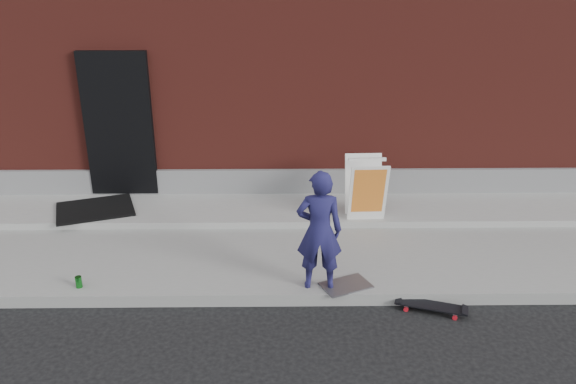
{
  "coord_description": "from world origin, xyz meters",
  "views": [
    {
      "loc": [
        -0.08,
        -5.55,
        3.58
      ],
      "look_at": [
        -0.0,
        0.8,
        1.11
      ],
      "focal_mm": 35.0,
      "sensor_mm": 36.0,
      "label": 1
    }
  ],
  "objects_px": {
    "skateboard": "(431,306)",
    "child": "(319,231)",
    "soda_can": "(79,282)",
    "pizza_sign": "(366,188)"
  },
  "relations": [
    {
      "from": "skateboard",
      "to": "child",
      "type": "bearing_deg",
      "value": 165.8
    },
    {
      "from": "skateboard",
      "to": "soda_can",
      "type": "relative_size",
      "value": 5.76
    },
    {
      "from": "skateboard",
      "to": "pizza_sign",
      "type": "relative_size",
      "value": 0.88
    },
    {
      "from": "pizza_sign",
      "to": "soda_can",
      "type": "bearing_deg",
      "value": -153.8
    },
    {
      "from": "pizza_sign",
      "to": "skateboard",
      "type": "bearing_deg",
      "value": -77.27
    },
    {
      "from": "pizza_sign",
      "to": "soda_can",
      "type": "height_order",
      "value": "pizza_sign"
    },
    {
      "from": "skateboard",
      "to": "pizza_sign",
      "type": "distance_m",
      "value": 2.24
    },
    {
      "from": "child",
      "to": "skateboard",
      "type": "xyz_separation_m",
      "value": [
        1.26,
        -0.32,
        -0.8
      ]
    },
    {
      "from": "skateboard",
      "to": "soda_can",
      "type": "distance_m",
      "value": 4.09
    },
    {
      "from": "child",
      "to": "skateboard",
      "type": "distance_m",
      "value": 1.53
    }
  ]
}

